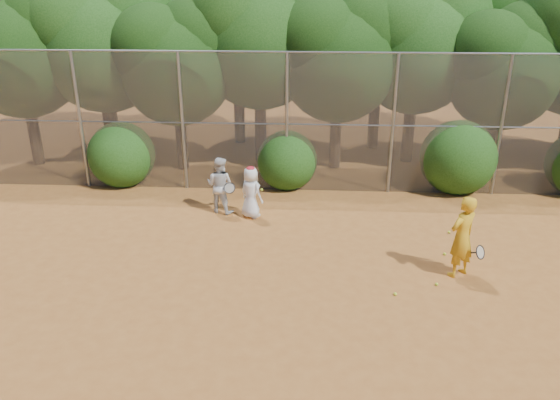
{
  "coord_description": "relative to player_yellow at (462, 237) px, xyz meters",
  "views": [
    {
      "loc": [
        -0.36,
        -9.15,
        5.89
      ],
      "look_at": [
        -1.0,
        2.5,
        1.1
      ],
      "focal_mm": 35.0,
      "sensor_mm": 36.0,
      "label": 1
    }
  ],
  "objects": [
    {
      "name": "tree_1",
      "position": [
        -9.8,
        7.35,
        3.27
      ],
      "size": [
        4.64,
        4.03,
        6.35
      ],
      "color": "black",
      "rests_on": "ground"
    },
    {
      "name": "tree_12",
      "position": [
        3.71,
        10.05,
        3.62
      ],
      "size": [
        5.02,
        4.37,
        6.88
      ],
      "color": "black",
      "rests_on": "ground"
    },
    {
      "name": "ball_3",
      "position": [
        -1.43,
        -0.91,
        -0.86
      ],
      "size": [
        0.07,
        0.07,
        0.07
      ],
      "primitive_type": "sphere",
      "color": "#B5D226",
      "rests_on": "ground"
    },
    {
      "name": "ball_0",
      "position": [
        -0.53,
        -0.48,
        -0.86
      ],
      "size": [
        0.07,
        0.07,
        0.07
      ],
      "primitive_type": "sphere",
      "color": "#B5D226",
      "rests_on": "ground"
    },
    {
      "name": "ball_4",
      "position": [
        0.3,
        2.04,
        -0.86
      ],
      "size": [
        0.07,
        0.07,
        0.07
      ],
      "primitive_type": "sphere",
      "color": "#B5D226",
      "rests_on": "ground"
    },
    {
      "name": "tree_5",
      "position": [
        0.2,
        7.84,
        3.15
      ],
      "size": [
        4.51,
        3.92,
        6.17
      ],
      "color": "black",
      "rests_on": "ground"
    },
    {
      "name": "player_yellow",
      "position": [
        0.0,
        0.0,
        0.0
      ],
      "size": [
        0.9,
        0.73,
        1.79
      ],
      "rotation": [
        0.0,
        0.0,
        3.76
      ],
      "color": "gold",
      "rests_on": "ground"
    },
    {
      "name": "bush_2",
      "position": [
        1.14,
        5.1,
        0.21
      ],
      "size": [
        2.2,
        2.2,
        2.2
      ],
      "primitive_type": "sphere",
      "color": "#194110",
      "rests_on": "ground"
    },
    {
      "name": "tree_2",
      "position": [
        -7.3,
        6.64,
        2.69
      ],
      "size": [
        3.99,
        3.47,
        5.47
      ],
      "color": "black",
      "rests_on": "ground"
    },
    {
      "name": "bush_0",
      "position": [
        -8.86,
        5.1,
        0.11
      ],
      "size": [
        2.0,
        2.0,
        2.0
      ],
      "primitive_type": "sphere",
      "color": "#194110",
      "rests_on": "ground"
    },
    {
      "name": "tree_11",
      "position": [
        -0.8,
        9.45,
        3.27
      ],
      "size": [
        4.64,
        4.03,
        6.35
      ],
      "color": "black",
      "rests_on": "ground"
    },
    {
      "name": "tree_6",
      "position": [
        2.69,
        6.84,
        2.57
      ],
      "size": [
        3.86,
        3.36,
        5.29
      ],
      "color": "black",
      "rests_on": "ground"
    },
    {
      "name": "tree_0",
      "position": [
        -12.3,
        6.84,
        3.04
      ],
      "size": [
        4.38,
        3.81,
        6.0
      ],
      "color": "black",
      "rests_on": "ground"
    },
    {
      "name": "tree_4",
      "position": [
        -2.3,
        7.04,
        2.86
      ],
      "size": [
        4.19,
        3.64,
        5.73
      ],
      "color": "black",
      "rests_on": "ground"
    },
    {
      "name": "ball_1",
      "position": [
        -0.07,
        0.87,
        -0.86
      ],
      "size": [
        0.07,
        0.07,
        0.07
      ],
      "primitive_type": "sphere",
      "color": "#B5D226",
      "rests_on": "ground"
    },
    {
      "name": "player_teen",
      "position": [
        -4.69,
        2.79,
        -0.2
      ],
      "size": [
        0.8,
        0.75,
        1.4
      ],
      "rotation": [
        0.0,
        0.0,
        2.52
      ],
      "color": "white",
      "rests_on": "ground"
    },
    {
      "name": "tree_10",
      "position": [
        -5.79,
        9.85,
        3.73
      ],
      "size": [
        5.15,
        4.48,
        7.06
      ],
      "color": "black",
      "rests_on": "ground"
    },
    {
      "name": "ball_2",
      "position": [
        0.07,
        0.51,
        -0.86
      ],
      "size": [
        0.07,
        0.07,
        0.07
      ],
      "primitive_type": "sphere",
      "color": "#B5D226",
      "rests_on": "ground"
    },
    {
      "name": "player_white",
      "position": [
        -5.55,
        3.08,
        -0.13
      ],
      "size": [
        0.9,
        0.79,
        1.53
      ],
      "rotation": [
        0.0,
        0.0,
        2.81
      ],
      "color": "silver",
      "rests_on": "ground"
    },
    {
      "name": "bush_1",
      "position": [
        -3.86,
        5.1,
        0.01
      ],
      "size": [
        1.8,
        1.8,
        1.8
      ],
      "primitive_type": "sphere",
      "color": "#194110",
      "rests_on": "ground"
    },
    {
      "name": "tree_3",
      "position": [
        -4.79,
        7.65,
        3.5
      ],
      "size": [
        4.89,
        4.26,
        6.7
      ],
      "color": "black",
      "rests_on": "ground"
    },
    {
      "name": "fence_back",
      "position": [
        -2.97,
        4.8,
        1.16
      ],
      "size": [
        20.05,
        0.09,
        4.03
      ],
      "color": "gray",
      "rests_on": "ground"
    },
    {
      "name": "tree_9",
      "position": [
        -10.79,
        9.65,
        3.44
      ],
      "size": [
        4.83,
        4.2,
        6.62
      ],
      "color": "black",
      "rests_on": "ground"
    },
    {
      "name": "ground",
      "position": [
        -2.86,
        -1.2,
        -0.89
      ],
      "size": [
        80.0,
        80.0,
        0.0
      ],
      "primitive_type": "plane",
      "color": "#935421",
      "rests_on": "ground"
    }
  ]
}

